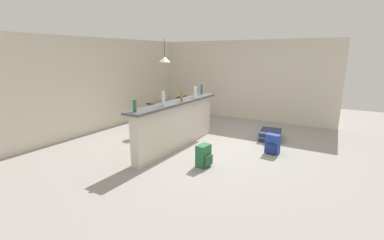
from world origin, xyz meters
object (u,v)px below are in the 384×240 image
(bottle_clear, at_px, (163,99))
(bottle_amber, at_px, (182,96))
(bottle_blue, at_px, (202,89))
(suitcase_flat_navy, at_px, (270,135))
(dining_table, at_px, (169,104))
(dining_chair_near_partition, at_px, (185,111))
(bottle_white, at_px, (195,92))
(backpack_blue, at_px, (272,144))
(backpack_green, at_px, (204,156))
(bottle_green, at_px, (135,106))
(pendant_lamp, at_px, (165,59))

(bottle_clear, height_order, bottle_amber, bottle_clear)
(bottle_blue, bearing_deg, suitcase_flat_navy, -76.68)
(bottle_clear, height_order, dining_table, bottle_clear)
(dining_table, xyz_separation_m, dining_chair_near_partition, (-0.04, -0.55, -0.13))
(bottle_white, distance_m, bottle_blue, 0.62)
(bottle_blue, xyz_separation_m, dining_table, (0.16, 1.15, -0.54))
(bottle_amber, height_order, dining_chair_near_partition, bottle_amber)
(backpack_blue, bearing_deg, backpack_green, 145.51)
(dining_chair_near_partition, height_order, backpack_blue, dining_chair_near_partition)
(bottle_clear, relative_size, dining_chair_near_partition, 0.31)
(bottle_green, height_order, backpack_green, bottle_green)
(bottle_clear, xyz_separation_m, bottle_amber, (0.65, -0.02, -0.02))
(pendant_lamp, bearing_deg, dining_chair_near_partition, -89.39)
(dining_chair_near_partition, distance_m, suitcase_flat_navy, 2.40)
(bottle_amber, distance_m, bottle_white, 0.62)
(bottle_white, xyz_separation_m, bottle_blue, (0.60, 0.16, -0.01))
(backpack_green, bearing_deg, bottle_amber, 53.61)
(pendant_lamp, relative_size, suitcase_flat_navy, 0.80)
(bottle_blue, xyz_separation_m, backpack_blue, (-0.56, -2.05, -0.98))
(pendant_lamp, bearing_deg, dining_table, -64.87)
(bottle_green, bearing_deg, dining_table, 23.87)
(backpack_blue, bearing_deg, bottle_white, 91.12)
(bottle_clear, bearing_deg, pendant_lamp, 35.57)
(bottle_green, relative_size, bottle_white, 0.85)
(bottle_green, bearing_deg, backpack_green, -58.34)
(bottle_white, distance_m, backpack_blue, 2.13)
(bottle_white, xyz_separation_m, dining_chair_near_partition, (0.72, 0.77, -0.67))
(pendant_lamp, distance_m, backpack_blue, 3.78)
(bottle_green, height_order, bottle_amber, bottle_amber)
(bottle_blue, relative_size, backpack_green, 0.60)
(dining_chair_near_partition, xyz_separation_m, backpack_blue, (-0.68, -2.65, -0.31))
(bottle_amber, distance_m, backpack_green, 1.52)
(bottle_green, distance_m, bottle_clear, 0.71)
(bottle_clear, relative_size, pendant_lamp, 0.42)
(pendant_lamp, bearing_deg, bottle_amber, -132.95)
(pendant_lamp, relative_size, backpack_blue, 1.65)
(dining_table, bearing_deg, bottle_clear, -146.93)
(bottle_amber, relative_size, suitcase_flat_navy, 0.29)
(suitcase_flat_navy, xyz_separation_m, backpack_blue, (-0.97, -0.31, 0.09))
(dining_table, xyz_separation_m, suitcase_flat_navy, (0.26, -2.89, -0.54))
(suitcase_flat_navy, distance_m, backpack_green, 2.41)
(bottle_green, relative_size, backpack_green, 0.53)
(bottle_amber, xyz_separation_m, suitcase_flat_navy, (1.63, -1.56, -1.07))
(bottle_green, distance_m, dining_chair_near_partition, 2.84)
(pendant_lamp, relative_size, backpack_green, 1.65)
(bottle_amber, bearing_deg, pendant_lamp, 47.05)
(bottle_amber, relative_size, bottle_white, 0.95)
(bottle_white, bearing_deg, backpack_blue, -88.88)
(bottle_white, xyz_separation_m, pendant_lamp, (0.71, 1.41, 0.73))
(bottle_blue, height_order, backpack_blue, bottle_blue)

